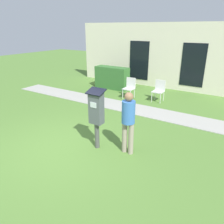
# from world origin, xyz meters

# --- Properties ---
(ground_plane) EXTENTS (40.00, 40.00, 0.00)m
(ground_plane) POSITION_xyz_m (0.00, 0.00, 0.00)
(ground_plane) COLOR #517A33
(sidewalk) EXTENTS (12.00, 1.10, 0.02)m
(sidewalk) POSITION_xyz_m (0.00, 3.67, 0.01)
(sidewalk) COLOR #A3A099
(sidewalk) RESTS_ON ground
(building_facade) EXTENTS (10.00, 0.26, 3.20)m
(building_facade) POSITION_xyz_m (0.00, 7.38, 1.60)
(building_facade) COLOR beige
(building_facade) RESTS_ON ground
(parking_meter) EXTENTS (0.44, 0.31, 1.59)m
(parking_meter) POSITION_xyz_m (0.72, 0.55, 1.02)
(parking_meter) COLOR #4C4C4C
(parking_meter) RESTS_ON ground
(person_standing) EXTENTS (0.32, 0.32, 1.58)m
(person_standing) POSITION_xyz_m (1.51, 0.76, 0.93)
(person_standing) COLOR gray
(person_standing) RESTS_ON ground
(outdoor_chair_left) EXTENTS (0.44, 0.44, 0.90)m
(outdoor_chair_left) POSITION_xyz_m (-0.63, 4.84, 0.53)
(outdoor_chair_left) COLOR silver
(outdoor_chair_left) RESTS_ON ground
(outdoor_chair_middle) EXTENTS (0.44, 0.44, 0.90)m
(outdoor_chair_middle) POSITION_xyz_m (0.63, 5.10, 0.53)
(outdoor_chair_middle) COLOR silver
(outdoor_chair_middle) RESTS_ON ground
(hedge_row) EXTENTS (1.76, 0.60, 1.10)m
(hedge_row) POSITION_xyz_m (-2.19, 5.81, 0.55)
(hedge_row) COLOR #33662D
(hedge_row) RESTS_ON ground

